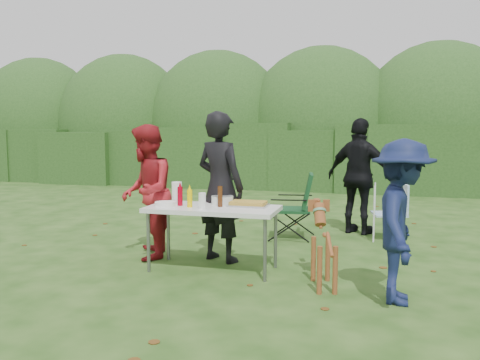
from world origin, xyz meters
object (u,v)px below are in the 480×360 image
(lawn_chair, at_px, (389,212))
(person_red_jacket, at_px, (146,192))
(camping_chair, at_px, (292,206))
(child, at_px, (402,221))
(mustard_bottle, at_px, (190,198))
(folding_table, at_px, (213,211))
(paper_towel_roll, at_px, (177,193))
(ketchup_bottle, at_px, (180,196))
(dog, at_px, (324,248))
(beer_bottle, at_px, (220,196))
(person_black_puffy, at_px, (360,176))
(person_cook, at_px, (220,187))

(lawn_chair, bearing_deg, person_red_jacket, 20.28)
(camping_chair, bearing_deg, child, 112.22)
(person_red_jacket, bearing_deg, mustard_bottle, 40.26)
(folding_table, distance_m, lawn_chair, 2.97)
(paper_towel_roll, bearing_deg, child, -14.81)
(child, relative_size, ketchup_bottle, 7.03)
(folding_table, relative_size, child, 0.97)
(dog, distance_m, camping_chair, 2.31)
(beer_bottle, bearing_deg, camping_chair, 74.58)
(person_black_puffy, bearing_deg, mustard_bottle, 77.25)
(mustard_bottle, bearing_deg, ketchup_bottle, 151.08)
(person_red_jacket, height_order, ketchup_bottle, person_red_jacket)
(folding_table, relative_size, person_cook, 0.81)
(camping_chair, height_order, lawn_chair, camping_chair)
(folding_table, xyz_separation_m, person_cook, (-0.05, 0.42, 0.23))
(person_black_puffy, height_order, dog, person_black_puffy)
(mustard_bottle, height_order, paper_towel_roll, paper_towel_roll)
(camping_chair, relative_size, mustard_bottle, 4.92)
(mustard_bottle, distance_m, paper_towel_roll, 0.33)
(person_black_puffy, relative_size, mustard_bottle, 8.95)
(beer_bottle, bearing_deg, folding_table, -161.34)
(dog, bearing_deg, folding_table, 61.63)
(lawn_chair, distance_m, mustard_bottle, 3.22)
(folding_table, distance_m, person_red_jacket, 1.03)
(person_red_jacket, bearing_deg, paper_towel_roll, 48.54)
(person_black_puffy, xyz_separation_m, mustard_bottle, (-1.78, -2.62, -0.05))
(person_cook, relative_size, person_black_puffy, 1.03)
(mustard_bottle, bearing_deg, person_cook, 69.16)
(person_cook, relative_size, ketchup_bottle, 8.37)
(person_cook, bearing_deg, person_red_jacket, 30.37)
(camping_chair, height_order, mustard_bottle, camping_chair)
(person_cook, height_order, child, person_cook)
(folding_table, height_order, camping_chair, camping_chair)
(folding_table, xyz_separation_m, lawn_chair, (1.98, 2.19, -0.27))
(mustard_bottle, bearing_deg, person_black_puffy, 55.82)
(person_cook, height_order, mustard_bottle, person_cook)
(person_red_jacket, xyz_separation_m, person_black_puffy, (2.51, 2.23, 0.05))
(person_black_puffy, bearing_deg, dog, 106.83)
(mustard_bottle, bearing_deg, camping_chair, 67.14)
(dog, height_order, beer_bottle, beer_bottle)
(person_cook, xyz_separation_m, child, (2.10, -0.98, -0.15))
(child, bearing_deg, lawn_chair, 3.23)
(mustard_bottle, xyz_separation_m, ketchup_bottle, (-0.15, 0.08, 0.01))
(person_black_puffy, distance_m, camping_chair, 1.20)
(folding_table, bearing_deg, person_cook, 96.09)
(person_cook, relative_size, lawn_chair, 2.20)
(ketchup_bottle, relative_size, beer_bottle, 0.92)
(person_red_jacket, height_order, paper_towel_roll, person_red_jacket)
(person_cook, relative_size, camping_chair, 1.87)
(folding_table, height_order, person_red_jacket, person_red_jacket)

